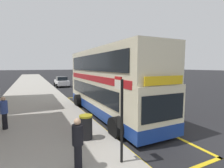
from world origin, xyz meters
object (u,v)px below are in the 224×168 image
at_px(double_decker_bus, 109,84).
at_px(parked_car_white_across, 62,82).
at_px(parked_car_black_far, 88,79).
at_px(bus_stop_sign, 121,113).
at_px(litter_bin, 86,127).
at_px(pedestrian_further_back, 78,142).
at_px(pedestrian_waiting_near_sign, 4,112).

xyz_separation_m(double_decker_bus, parked_car_white_across, (-0.23, 17.59, -1.26)).
bearing_deg(parked_car_black_far, bus_stop_sign, 76.15).
xyz_separation_m(parked_car_white_across, litter_bin, (-2.49, -21.13, -0.13)).
bearing_deg(parked_car_black_far, pedestrian_further_back, 73.37).
xyz_separation_m(bus_stop_sign, litter_bin, (-0.51, 2.17, -1.11)).
height_order(parked_car_black_far, litter_bin, parked_car_black_far).
bearing_deg(parked_car_white_across, bus_stop_sign, -93.87).
bearing_deg(litter_bin, double_decker_bus, 52.45).
bearing_deg(parked_car_white_across, double_decker_bus, -88.25).
height_order(pedestrian_waiting_near_sign, pedestrian_further_back, pedestrian_waiting_near_sign).
height_order(parked_car_black_far, pedestrian_waiting_near_sign, pedestrian_waiting_near_sign).
bearing_deg(litter_bin, pedestrian_waiting_near_sign, 139.10).
xyz_separation_m(double_decker_bus, bus_stop_sign, (-2.21, -5.71, -0.29)).
distance_m(parked_car_black_far, pedestrian_waiting_near_sign, 24.80).
distance_m(double_decker_bus, parked_car_black_far, 22.05).
height_order(bus_stop_sign, litter_bin, bus_stop_sign).
bearing_deg(bus_stop_sign, pedestrian_further_back, 172.53).
height_order(pedestrian_waiting_near_sign, litter_bin, pedestrian_waiting_near_sign).
relative_size(pedestrian_further_back, litter_bin, 1.53).
xyz_separation_m(parked_car_black_far, pedestrian_further_back, (-9.00, -26.87, 0.21)).
distance_m(bus_stop_sign, litter_bin, 2.49).
xyz_separation_m(parked_car_white_across, pedestrian_further_back, (-3.36, -23.12, 0.21)).
relative_size(pedestrian_waiting_near_sign, litter_bin, 1.57).
bearing_deg(pedestrian_further_back, double_decker_bus, 56.99).
xyz_separation_m(bus_stop_sign, parked_car_white_across, (1.98, 23.30, -0.98)).
distance_m(double_decker_bus, pedestrian_waiting_near_sign, 6.16).
height_order(parked_car_white_across, pedestrian_waiting_near_sign, pedestrian_waiting_near_sign).
bearing_deg(double_decker_bus, litter_bin, -127.55).
bearing_deg(parked_car_white_across, pedestrian_further_back, -97.27).
xyz_separation_m(bus_stop_sign, parked_car_black_far, (7.62, 27.05, -0.98)).
distance_m(bus_stop_sign, parked_car_black_far, 28.12).
bearing_deg(parked_car_white_across, parked_car_black_far, 34.58).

